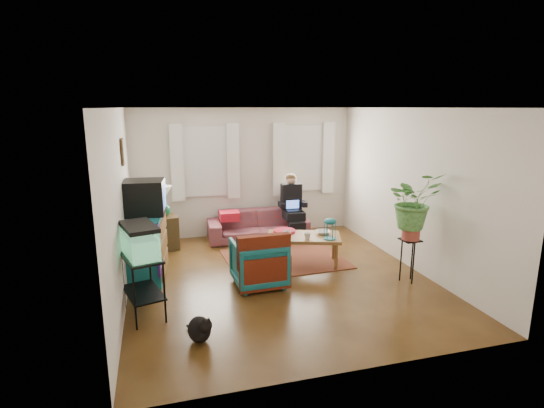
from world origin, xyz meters
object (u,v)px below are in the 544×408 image
object	(u,v)px
dresser	(145,247)
aquarium_stand	(143,286)
sofa	(258,220)
coffee_table	(303,250)
side_table	(165,233)
armchair	(259,260)
plant_stand	(409,260)

from	to	relation	value
dresser	aquarium_stand	size ratio (longest dim) A/B	1.38
sofa	aquarium_stand	distance (m)	3.51
sofa	coffee_table	distance (m)	1.63
dresser	aquarium_stand	world-z (taller)	dresser
sofa	side_table	xyz separation A→B (m)	(-1.81, -0.13, -0.07)
sofa	side_table	bearing A→B (deg)	-173.23
armchair	coffee_table	distance (m)	1.14
sofa	armchair	size ratio (longest dim) A/B	2.60
aquarium_stand	plant_stand	bearing A→B (deg)	-14.28
sofa	armchair	distance (m)	2.26
aquarium_stand	coffee_table	bearing A→B (deg)	9.59
aquarium_stand	plant_stand	world-z (taller)	aquarium_stand
dresser	aquarium_stand	distance (m)	1.32
sofa	dresser	bearing A→B (deg)	-143.39
sofa	dresser	xyz separation A→B (m)	(-2.15, -1.45, 0.11)
armchair	plant_stand	bearing A→B (deg)	165.35
armchair	coffee_table	size ratio (longest dim) A/B	0.63
aquarium_stand	armchair	xyz separation A→B (m)	(1.64, 0.56, -0.02)
side_table	armchair	bearing A→B (deg)	-58.09
coffee_table	side_table	bearing A→B (deg)	166.05
dresser	armchair	size ratio (longest dim) A/B	1.45
armchair	sofa	bearing A→B (deg)	-105.54
plant_stand	coffee_table	bearing A→B (deg)	138.93
sofa	aquarium_stand	size ratio (longest dim) A/B	2.48
sofa	dresser	size ratio (longest dim) A/B	1.80
armchair	coffee_table	world-z (taller)	armchair
dresser	sofa	bearing A→B (deg)	40.50
aquarium_stand	plant_stand	distance (m)	3.87
armchair	dresser	bearing A→B (deg)	-26.96
sofa	dresser	distance (m)	2.60
sofa	coffee_table	size ratio (longest dim) A/B	1.63
dresser	side_table	bearing A→B (deg)	82.12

